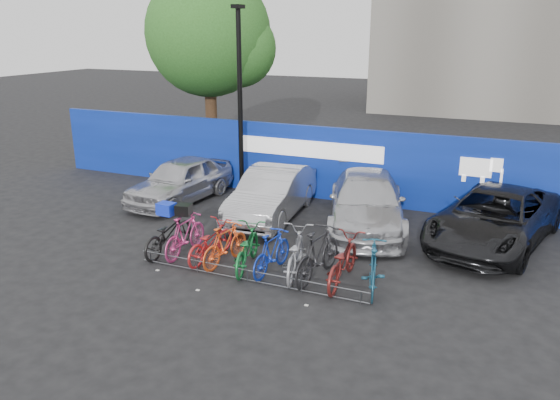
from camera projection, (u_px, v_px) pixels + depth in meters
The scene contains 21 objects.
ground at pixel (259, 271), 12.73m from camera, with size 100.00×100.00×0.00m, color black.
hoarding at pixel (338, 165), 17.61m from camera, with size 22.00×0.18×2.40m.
tree at pixel (214, 37), 22.55m from camera, with size 5.40×5.20×7.80m.
lamppost at pixel (240, 97), 17.67m from camera, with size 0.25×0.50×6.11m.
bike_rack at pixel (247, 275), 12.15m from camera, with size 5.60×0.03×0.30m.
car_0 at pixel (180, 180), 17.66m from camera, with size 1.69×4.20×1.43m, color #B5B5BA.
car_1 at pixel (272, 194), 16.16m from camera, with size 1.54×4.42×1.46m, color #A8A8AD.
car_2 at pixel (367, 202), 15.40m from camera, with size 2.06×5.07×1.47m, color #B6B6BB.
car_3 at pixel (495, 218), 14.14m from camera, with size 2.40×5.19×1.44m, color black.
bike_0 at pixel (168, 234), 13.64m from camera, with size 0.67×1.92×1.01m, color black.
bike_1 at pixel (185, 235), 13.52m from camera, with size 0.49×1.75×1.05m, color #CE3880.
bike_2 at pixel (210, 242), 13.23m from camera, with size 0.62×1.79×0.94m, color red.
bike_3 at pixel (225, 245), 12.97m from camera, with size 0.47×1.67×1.00m, color #FF581F.
bike_4 at pixel (247, 248), 12.76m from camera, with size 0.67×1.92×1.01m, color #156E2E.
bike_5 at pixel (272, 252), 12.52m from camera, with size 0.48×1.68×1.01m, color #1433B9.
bike_6 at pixel (295, 253), 12.44m from camera, with size 0.70×2.00×1.05m, color #9A9BA1.
bike_7 at pixel (318, 254), 12.17m from camera, with size 0.57×2.02×1.21m, color #232326.
bike_8 at pixel (342, 261), 11.99m from camera, with size 0.71×2.05×1.08m, color maroon.
bike_9 at pixel (373, 267), 11.63m from camera, with size 0.52×1.83×1.10m, color navy.
cargo_crate at pixel (166, 209), 13.45m from camera, with size 0.42×0.32×0.30m, color #122BC8.
cargo_topcase at pixel (184, 210), 13.32m from camera, with size 0.36×0.32×0.27m, color black.
Camera 1 is at (5.05, -10.49, 5.43)m, focal length 35.00 mm.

